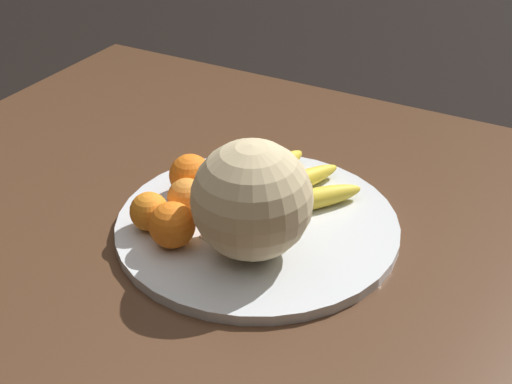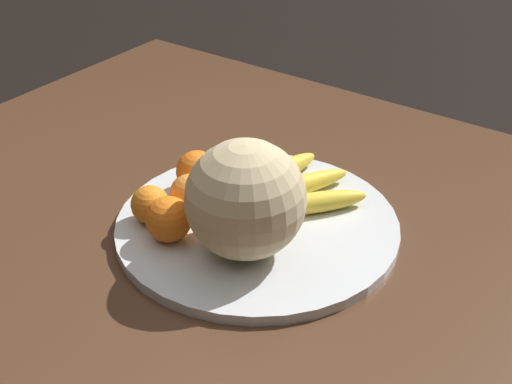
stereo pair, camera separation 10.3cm
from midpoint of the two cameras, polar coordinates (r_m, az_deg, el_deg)
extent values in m
cube|color=#4C301E|center=(1.07, -2.82, -4.20)|extent=(1.36, 1.07, 0.04)
cube|color=#4C301E|center=(1.88, -11.04, -1.37)|extent=(0.07, 0.07, 0.73)
cylinder|color=silver|center=(1.06, -2.78, -2.75)|extent=(0.42, 0.42, 0.02)
torus|color=navy|center=(1.06, -2.78, -2.66)|extent=(0.42, 0.42, 0.01)
sphere|color=beige|center=(0.95, -3.44, -0.74)|extent=(0.17, 0.17, 0.17)
sphere|color=#473819|center=(1.07, -3.56, -0.84)|extent=(0.02, 0.02, 0.02)
ellipsoid|color=yellow|center=(1.07, 1.77, -0.65)|extent=(0.13, 0.15, 0.03)
ellipsoid|color=yellow|center=(1.11, 0.25, 0.58)|extent=(0.11, 0.18, 0.03)
ellipsoid|color=yellow|center=(1.15, -1.38, 1.65)|extent=(0.06, 0.16, 0.03)
sphere|color=orange|center=(1.11, -7.92, 1.26)|extent=(0.07, 0.07, 0.07)
sphere|color=orange|center=(1.00, -9.67, -2.71)|extent=(0.07, 0.07, 0.07)
sphere|color=orange|center=(1.10, -4.57, 0.90)|extent=(0.06, 0.06, 0.06)
sphere|color=orange|center=(1.04, -11.34, -1.62)|extent=(0.06, 0.06, 0.06)
sphere|color=orange|center=(1.07, -8.33, -0.52)|extent=(0.06, 0.06, 0.06)
cube|color=white|center=(1.01, -5.43, -4.08)|extent=(0.08, 0.03, 0.00)
camera|label=1|loc=(0.05, -92.86, -1.78)|focal=50.00mm
camera|label=2|loc=(0.05, 87.14, 1.78)|focal=50.00mm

